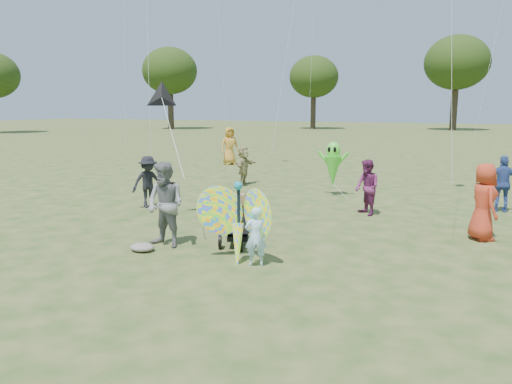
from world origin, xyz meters
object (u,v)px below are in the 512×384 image
child_girl (256,237)px  alien_kite (333,166)px  crowd_c (503,184)px  crowd_d (244,166)px  jogging_stroller (239,216)px  butterfly_kite (238,222)px  crowd_g (230,146)px  crowd_b (148,182)px  crowd_a (483,202)px  crowd_e (367,187)px  adult_man (165,205)px

child_girl → alien_kite: 7.51m
crowd_c → crowd_d: bearing=-17.8°
child_girl → crowd_d: 9.35m
jogging_stroller → butterfly_kite: 1.12m
crowd_d → crowd_g: 6.45m
crowd_b → crowd_d: 4.83m
crowd_a → crowd_e: size_ratio=1.13×
crowd_d → child_girl: bearing=-153.4°
child_girl → crowd_d: (-4.06, 8.42, 0.17)m
crowd_e → crowd_g: (-8.35, 8.91, 0.18)m
adult_man → butterfly_kite: adult_man is taller
crowd_b → alien_kite: 5.79m
child_girl → crowd_c: size_ratio=0.70×
crowd_b → adult_man: bearing=-104.3°
crowd_a → crowd_d: crowd_a is taller
crowd_a → butterfly_kite: 5.41m
crowd_d → crowd_c: bearing=-99.5°
jogging_stroller → alien_kite: alien_kite is taller
child_girl → crowd_d: crowd_d is taller
crowd_g → jogging_stroller: (6.48, -12.86, -0.30)m
alien_kite → crowd_g: bearing=136.4°
crowd_g → butterfly_kite: 15.51m
crowd_e → jogging_stroller: crowd_e is taller
crowd_c → jogging_stroller: crowd_c is taller
butterfly_kite → adult_man: bearing=168.8°
crowd_e → jogging_stroller: 4.37m
crowd_d → jogging_stroller: size_ratio=1.24×
crowd_a → crowd_g: crowd_g is taller
child_girl → adult_man: bearing=-36.5°
crowd_e → crowd_g: size_ratio=0.80×
adult_man → crowd_c: bearing=54.0°
crowd_a → jogging_stroller: (-4.63, -2.43, -0.21)m
butterfly_kite → alien_kite: (-0.12, 7.38, 0.22)m
adult_man → crowd_d: adult_man is taller
adult_man → crowd_e: size_ratio=1.19×
crowd_c → crowd_d: (-8.39, 1.54, -0.06)m
crowd_a → crowd_g: 15.23m
crowd_b → crowd_c: bearing=-34.8°
crowd_b → butterfly_kite: size_ratio=0.84×
alien_kite → jogging_stroller: bearing=-93.0°
crowd_d → butterfly_kite: size_ratio=0.82×
crowd_a → jogging_stroller: 5.23m
crowd_c → butterfly_kite: 8.27m
crowd_d → crowd_e: 6.09m
jogging_stroller → child_girl: bearing=-75.0°
alien_kite → crowd_c: bearing=-7.0°
crowd_a → crowd_b: bearing=63.9°
crowd_c → crowd_b: bearing=11.9°
adult_man → crowd_c: (6.51, 6.43, -0.10)m
crowd_b → crowd_g: size_ratio=0.80×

